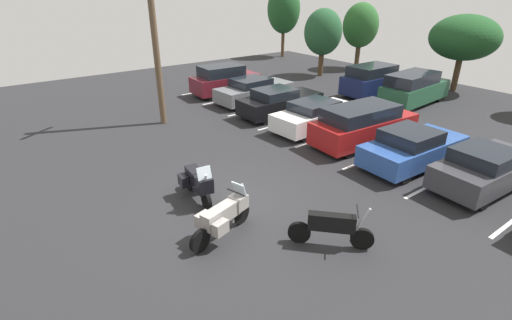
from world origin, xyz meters
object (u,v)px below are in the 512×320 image
Objects in this scene: car_black at (279,102)px; car_red at (363,125)px; motorcycle_touring at (198,182)px; motorcycle_second at (223,216)px; motorcycle_third at (332,227)px; car_grey at (254,90)px; car_maroon at (225,80)px; car_far_green at (414,88)px; car_charcoal at (486,168)px; utility_pole at (154,28)px; car_far_navy at (373,80)px; car_blue at (413,148)px; car_white at (316,115)px.

car_black is 0.92× the size of car_red.
car_red is at bearing 90.18° from motorcycle_touring.
motorcycle_third is at bearing 44.16° from motorcycle_second.
car_maroon is at bearing -168.90° from car_grey.
car_black is 0.91× the size of car_far_green.
car_charcoal reaches higher than motorcycle_third.
motorcycle_touring is 2.12m from motorcycle_second.
utility_pole is (-12.82, -5.99, 3.87)m from car_charcoal.
car_charcoal reaches higher than car_grey.
car_black is 8.10m from car_far_green.
motorcycle_second is 8.74m from car_red.
car_far_navy is at bearing 52.00° from car_maroon.
car_maroon is 10.54m from car_red.
car_maroon is at bearing 117.14° from utility_pole.
motorcycle_second is 16.21m from car_far_green.
car_maroon is at bearing -128.00° from car_far_navy.
car_grey is at bearing 152.02° from motorcycle_third.
motorcycle_second is at bearing -93.31° from car_blue.
car_grey is (-12.28, 6.52, 0.12)m from motorcycle_third.
motorcycle_third is at bearing -27.98° from car_grey.
motorcycle_touring is 9.40m from car_black.
motorcycle_third is 0.35× the size of car_far_green.
car_grey is at bearing 171.68° from car_black.
motorcycle_second is 0.52× the size of car_maroon.
car_blue is at bearing 0.59° from car_maroon.
motorcycle_third is 0.35× the size of car_grey.
motorcycle_touring is 0.23× the size of utility_pole.
car_red is at bearing -73.35° from car_far_green.
motorcycle_touring is 0.46× the size of car_blue.
motorcycle_touring is 13.08m from car_maroon.
motorcycle_third is 6.64m from car_charcoal.
car_red reaches higher than car_grey.
car_charcoal is (0.87, 6.58, 0.14)m from motorcycle_third.
car_maroon reaches higher than motorcycle_third.
car_white is at bearing 0.27° from car_maroon.
car_blue reaches higher than car_charcoal.
car_grey is (-10.18, 8.57, 0.06)m from motorcycle_second.
car_charcoal is at bearing 70.96° from motorcycle_second.
car_maroon is at bearing 143.82° from motorcycle_touring.
car_blue is at bearing 104.77° from motorcycle_third.
utility_pole is at bearing -113.29° from car_far_green.
car_far_green is (-4.72, 7.42, 0.23)m from car_blue.
car_far_navy is (3.25, 6.82, 0.26)m from car_grey.
car_black is (2.84, -0.41, 0.02)m from car_grey.
motorcycle_second is 16.88m from car_far_navy.
utility_pole is at bearing -102.86° from car_far_navy.
car_grey is (-8.09, 8.20, 0.03)m from motorcycle_touring.
utility_pole is (2.79, -5.45, 3.67)m from car_maroon.
car_grey is 1.12× the size of car_charcoal.
car_maroon is 5.30m from car_black.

